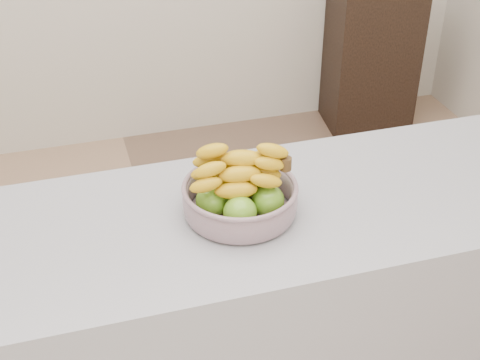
% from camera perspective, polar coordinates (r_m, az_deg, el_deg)
% --- Properties ---
extents(counter, '(2.00, 0.60, 0.90)m').
position_cam_1_polar(counter, '(1.99, -2.58, -13.82)').
color(counter, gray).
rests_on(counter, ground).
extents(cabinet, '(0.50, 0.42, 0.83)m').
position_cam_1_polar(cabinet, '(3.93, 11.09, 10.25)').
color(cabinet, black).
rests_on(cabinet, ground).
extents(fruit_bowl, '(0.29, 0.29, 0.18)m').
position_cam_1_polar(fruit_bowl, '(1.67, -0.01, -1.23)').
color(fruit_bowl, '#91A0AE').
rests_on(fruit_bowl, counter).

